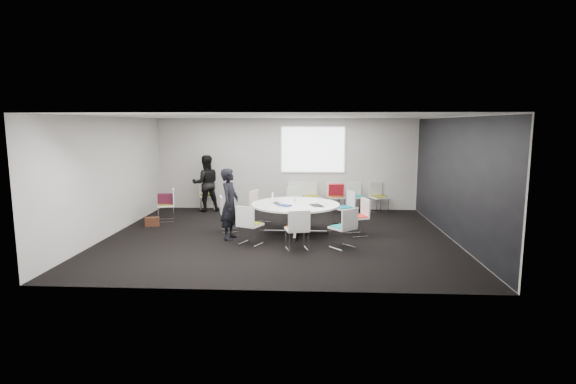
{
  "coord_description": "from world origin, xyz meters",
  "views": [
    {
      "loc": [
        0.77,
        -10.3,
        2.63
      ],
      "look_at": [
        0.2,
        0.4,
        1.0
      ],
      "focal_mm": 28.0,
      "sensor_mm": 36.0,
      "label": 1
    }
  ],
  "objects_px": {
    "chair_ring_b": "(344,214)",
    "maroon_bag": "(166,199)",
    "person_main": "(230,204)",
    "chair_back_a": "(296,202)",
    "chair_person_back": "(208,201)",
    "chair_ring_d": "(260,213)",
    "person_back": "(206,183)",
    "chair_ring_h": "(343,235)",
    "laptop": "(278,203)",
    "chair_back_e": "(379,203)",
    "chair_ring_g": "(297,237)",
    "chair_ring_f": "(250,232)",
    "brown_bag": "(152,222)",
    "chair_spare_left": "(167,211)",
    "chair_ring_e": "(229,220)",
    "chair_ring_a": "(358,224)",
    "chair_back_c": "(335,203)",
    "cup": "(295,200)",
    "chair_back_d": "(355,203)",
    "chair_ring_c": "(296,210)",
    "chair_back_b": "(312,202)",
    "conference_table": "(295,212)"
  },
  "relations": [
    {
      "from": "laptop",
      "to": "chair_ring_e",
      "type": "bearing_deg",
      "value": 61.14
    },
    {
      "from": "chair_back_a",
      "to": "person_main",
      "type": "bearing_deg",
      "value": 58.99
    },
    {
      "from": "maroon_bag",
      "to": "brown_bag",
      "type": "relative_size",
      "value": 1.11
    },
    {
      "from": "chair_ring_c",
      "to": "chair_ring_h",
      "type": "relative_size",
      "value": 1.0
    },
    {
      "from": "chair_ring_f",
      "to": "chair_ring_h",
      "type": "relative_size",
      "value": 1.0
    },
    {
      "from": "chair_ring_f",
      "to": "chair_back_a",
      "type": "distance_m",
      "value": 4.03
    },
    {
      "from": "chair_ring_h",
      "to": "chair_back_c",
      "type": "distance_m",
      "value": 4.06
    },
    {
      "from": "chair_ring_f",
      "to": "person_back",
      "type": "bearing_deg",
      "value": 141.17
    },
    {
      "from": "chair_ring_d",
      "to": "person_back",
      "type": "relative_size",
      "value": 0.52
    },
    {
      "from": "chair_ring_b",
      "to": "maroon_bag",
      "type": "bearing_deg",
      "value": 65.95
    },
    {
      "from": "chair_ring_d",
      "to": "chair_ring_g",
      "type": "bearing_deg",
      "value": 44.23
    },
    {
      "from": "chair_ring_c",
      "to": "chair_back_e",
      "type": "height_order",
      "value": "same"
    },
    {
      "from": "chair_back_a",
      "to": "chair_ring_d",
      "type": "bearing_deg",
      "value": 54.85
    },
    {
      "from": "brown_bag",
      "to": "chair_ring_a",
      "type": "bearing_deg",
      "value": -7.51
    },
    {
      "from": "chair_ring_e",
      "to": "chair_ring_a",
      "type": "bearing_deg",
      "value": 68.16
    },
    {
      "from": "chair_back_b",
      "to": "chair_person_back",
      "type": "relative_size",
      "value": 1.0
    },
    {
      "from": "chair_back_e",
      "to": "person_main",
      "type": "distance_m",
      "value": 5.24
    },
    {
      "from": "laptop",
      "to": "person_main",
      "type": "bearing_deg",
      "value": 97.62
    },
    {
      "from": "chair_person_back",
      "to": "cup",
      "type": "height_order",
      "value": "chair_person_back"
    },
    {
      "from": "laptop",
      "to": "cup",
      "type": "relative_size",
      "value": 3.58
    },
    {
      "from": "person_main",
      "to": "maroon_bag",
      "type": "height_order",
      "value": "person_main"
    },
    {
      "from": "chair_spare_left",
      "to": "person_back",
      "type": "xyz_separation_m",
      "value": [
        0.75,
        1.49,
        0.58
      ]
    },
    {
      "from": "chair_ring_a",
      "to": "chair_ring_f",
      "type": "bearing_deg",
      "value": 92.9
    },
    {
      "from": "chair_ring_f",
      "to": "brown_bag",
      "type": "xyz_separation_m",
      "value": [
        -2.79,
        1.64,
        -0.16
      ]
    },
    {
      "from": "chair_ring_g",
      "to": "person_back",
      "type": "height_order",
      "value": "person_back"
    },
    {
      "from": "chair_ring_b",
      "to": "maroon_bag",
      "type": "height_order",
      "value": "chair_ring_b"
    },
    {
      "from": "chair_ring_h",
      "to": "chair_back_d",
      "type": "relative_size",
      "value": 1.0
    },
    {
      "from": "chair_back_a",
      "to": "chair_person_back",
      "type": "height_order",
      "value": "same"
    },
    {
      "from": "chair_ring_c",
      "to": "chair_person_back",
      "type": "xyz_separation_m",
      "value": [
        -2.78,
        1.23,
        0.0
      ]
    },
    {
      "from": "chair_back_e",
      "to": "person_back",
      "type": "height_order",
      "value": "person_back"
    },
    {
      "from": "chair_back_c",
      "to": "chair_back_d",
      "type": "height_order",
      "value": "same"
    },
    {
      "from": "maroon_bag",
      "to": "chair_back_d",
      "type": "bearing_deg",
      "value": 17.29
    },
    {
      "from": "chair_ring_b",
      "to": "chair_back_b",
      "type": "bearing_deg",
      "value": 3.16
    },
    {
      "from": "chair_back_e",
      "to": "chair_ring_g",
      "type": "bearing_deg",
      "value": 37.09
    },
    {
      "from": "chair_ring_h",
      "to": "person_back",
      "type": "bearing_deg",
      "value": 93.52
    },
    {
      "from": "chair_ring_a",
      "to": "cup",
      "type": "xyz_separation_m",
      "value": [
        -1.51,
        0.45,
        0.5
      ]
    },
    {
      "from": "chair_back_e",
      "to": "chair_person_back",
      "type": "height_order",
      "value": "same"
    },
    {
      "from": "person_main",
      "to": "laptop",
      "type": "distance_m",
      "value": 1.23
    },
    {
      "from": "chair_back_b",
      "to": "chair_ring_c",
      "type": "bearing_deg",
      "value": 52.23
    },
    {
      "from": "chair_ring_d",
      "to": "chair_ring_g",
      "type": "xyz_separation_m",
      "value": [
        1.06,
        -2.5,
        0.0
      ]
    },
    {
      "from": "chair_back_c",
      "to": "cup",
      "type": "bearing_deg",
      "value": 48.41
    },
    {
      "from": "chair_ring_a",
      "to": "chair_ring_h",
      "type": "relative_size",
      "value": 1.0
    },
    {
      "from": "chair_ring_e",
      "to": "chair_back_c",
      "type": "relative_size",
      "value": 1.0
    },
    {
      "from": "chair_back_d",
      "to": "chair_person_back",
      "type": "height_order",
      "value": "same"
    },
    {
      "from": "chair_ring_e",
      "to": "chair_ring_c",
      "type": "bearing_deg",
      "value": 115.81
    },
    {
      "from": "chair_ring_h",
      "to": "maroon_bag",
      "type": "bearing_deg",
      "value": 111.17
    },
    {
      "from": "chair_ring_e",
      "to": "chair_back_e",
      "type": "xyz_separation_m",
      "value": [
        4.05,
        2.71,
        0.0
      ]
    },
    {
      "from": "conference_table",
      "to": "chair_ring_d",
      "type": "relative_size",
      "value": 2.41
    },
    {
      "from": "chair_ring_f",
      "to": "chair_spare_left",
      "type": "relative_size",
      "value": 1.0
    },
    {
      "from": "chair_ring_d",
      "to": "chair_back_d",
      "type": "distance_m",
      "value": 3.23
    }
  ]
}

